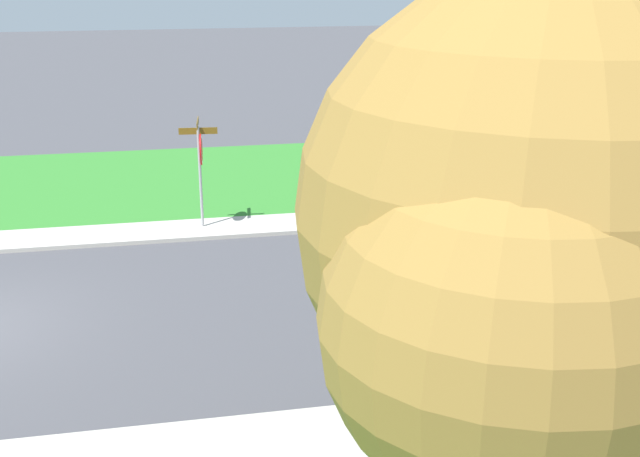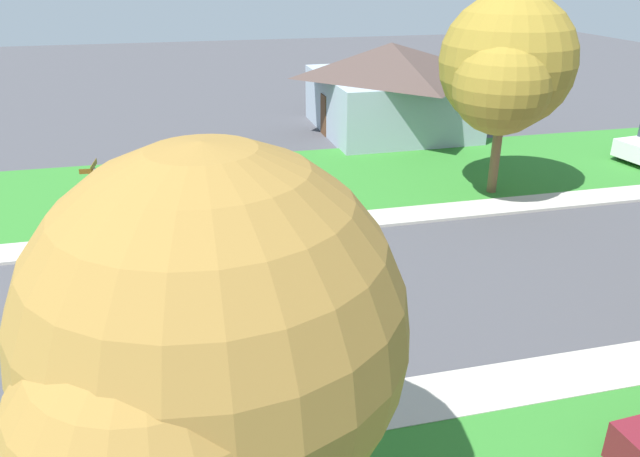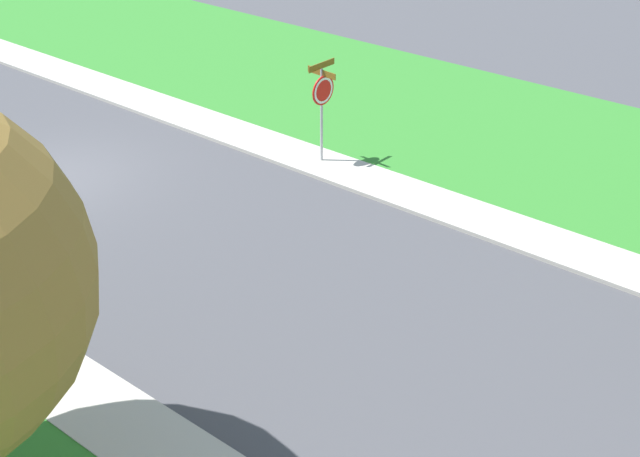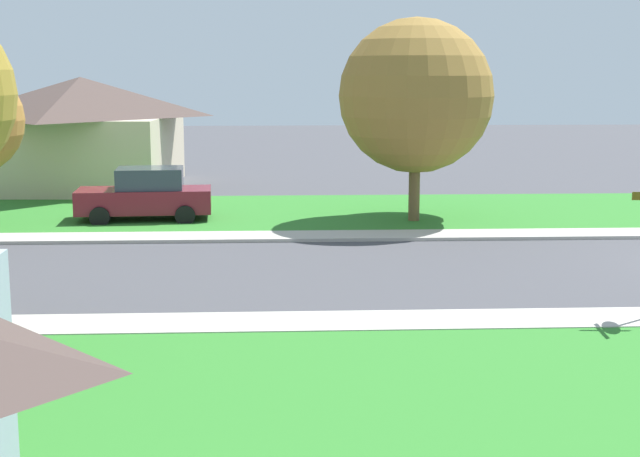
# 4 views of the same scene
# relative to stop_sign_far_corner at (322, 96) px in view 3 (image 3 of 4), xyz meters

# --- Properties ---
(ground_plane) EXTENTS (120.00, 120.00, 0.00)m
(ground_plane) POSITION_rel_stop_sign_far_corner_xyz_m (4.79, -4.79, -1.89)
(ground_plane) COLOR #424247
(sidewalk_west) EXTENTS (1.40, 56.00, 0.10)m
(sidewalk_west) POSITION_rel_stop_sign_far_corner_xyz_m (0.09, 7.21, -1.84)
(sidewalk_west) COLOR #ADA89E
(sidewalk_west) RESTS_ON ground
(stop_sign_far_corner) EXTENTS (0.92, 0.92, 2.77)m
(stop_sign_far_corner) POSITION_rel_stop_sign_far_corner_xyz_m (0.00, 0.00, 0.00)
(stop_sign_far_corner) COLOR #9E9EA3
(stop_sign_far_corner) RESTS_ON ground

